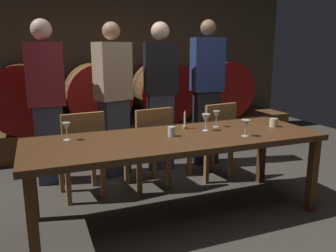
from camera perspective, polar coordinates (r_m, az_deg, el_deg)
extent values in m
plane|color=#3F3A33|center=(3.10, 7.22, -15.24)|extent=(7.69, 7.69, 0.00)
cube|color=brown|center=(5.65, -7.97, 10.70)|extent=(5.92, 0.24, 2.51)
cube|color=brown|center=(5.27, -6.18, -1.10)|extent=(5.32, 0.90, 0.39)
cylinder|color=#513319|center=(4.98, -23.42, 4.51)|extent=(0.88, 0.85, 0.88)
cylinder|color=maroon|center=(4.54, -23.54, 3.80)|extent=(0.89, 0.03, 0.89)
cylinder|color=maroon|center=(5.41, -23.32, 5.10)|extent=(0.89, 0.03, 0.89)
cylinder|color=#2D2D33|center=(4.98, -23.42, 4.51)|extent=(0.88, 0.04, 0.88)
cylinder|color=brown|center=(5.04, -12.16, 5.36)|extent=(0.88, 0.85, 0.88)
cylinder|color=#B21C16|center=(4.62, -11.24, 4.74)|extent=(0.89, 0.03, 0.89)
cylinder|color=#B21C16|center=(5.47, -12.94, 5.89)|extent=(0.89, 0.03, 0.89)
cylinder|color=#2D2D33|center=(5.04, -12.16, 5.36)|extent=(0.88, 0.04, 0.88)
cylinder|color=brown|center=(5.30, -1.23, 6.00)|extent=(0.88, 0.85, 0.88)
cylinder|color=maroon|center=(4.90, 0.56, 5.44)|extent=(0.89, 0.03, 0.89)
cylinder|color=maroon|center=(5.71, -2.78, 6.48)|extent=(0.89, 0.03, 0.89)
cylinder|color=#2D2D33|center=(5.30, -1.23, 6.00)|extent=(0.88, 0.04, 0.88)
cylinder|color=#513319|center=(5.72, 8.19, 6.37)|extent=(0.88, 0.85, 0.88)
cylinder|color=#9E1411|center=(5.35, 10.52, 5.85)|extent=(0.89, 0.03, 0.89)
cylinder|color=#9E1411|center=(6.11, 6.15, 6.82)|extent=(0.89, 0.03, 0.89)
cylinder|color=#2D2D33|center=(5.72, 8.19, 6.37)|extent=(0.88, 0.04, 0.88)
cube|color=#4C2D16|center=(2.87, 1.50, -2.25)|extent=(2.51, 0.86, 0.05)
cube|color=#4C2D16|center=(2.44, -21.95, -15.21)|extent=(0.07, 0.07, 0.68)
cube|color=#4C2D16|center=(3.33, 23.27, -7.75)|extent=(0.07, 0.07, 0.68)
cube|color=#4C2D16|center=(3.12, -22.00, -9.03)|extent=(0.07, 0.07, 0.68)
cube|color=#4C2D16|center=(3.86, 15.58, -4.43)|extent=(0.07, 0.07, 0.68)
cube|color=olive|center=(3.48, -14.64, -4.54)|extent=(0.44, 0.44, 0.04)
cube|color=olive|center=(3.25, -14.10, -1.51)|extent=(0.40, 0.09, 0.42)
cube|color=olive|center=(3.74, -12.55, -6.87)|extent=(0.05, 0.05, 0.42)
cube|color=olive|center=(3.68, -17.68, -7.57)|extent=(0.05, 0.05, 0.42)
cube|color=olive|center=(3.44, -10.95, -8.60)|extent=(0.05, 0.05, 0.42)
cube|color=olive|center=(3.36, -16.55, -9.42)|extent=(0.05, 0.05, 0.42)
cube|color=olive|center=(3.59, -3.62, -3.57)|extent=(0.45, 0.45, 0.04)
cube|color=olive|center=(3.38, -2.33, -0.58)|extent=(0.40, 0.09, 0.42)
cube|color=olive|center=(3.88, -2.41, -5.87)|extent=(0.05, 0.05, 0.42)
cube|color=olive|center=(3.74, -7.07, -6.66)|extent=(0.05, 0.05, 0.42)
cube|color=olive|center=(3.60, 0.09, -7.39)|extent=(0.05, 0.05, 0.42)
cube|color=olive|center=(3.45, -4.87, -8.32)|extent=(0.05, 0.05, 0.42)
cube|color=olive|center=(3.91, 7.16, -2.29)|extent=(0.45, 0.45, 0.04)
cube|color=olive|center=(3.72, 8.92, 0.52)|extent=(0.40, 0.10, 0.42)
cube|color=olive|center=(4.20, 7.54, -4.49)|extent=(0.05, 0.05, 0.42)
cube|color=olive|center=(4.01, 3.66, -5.24)|extent=(0.05, 0.05, 0.42)
cube|color=olive|center=(3.95, 10.54, -5.73)|extent=(0.05, 0.05, 0.42)
cube|color=olive|center=(3.75, 6.54, -6.61)|extent=(0.05, 0.05, 0.42)
cube|color=#33384C|center=(3.92, -19.32, -2.96)|extent=(0.30, 0.21, 0.87)
cube|color=maroon|center=(3.80, -20.17, 8.22)|extent=(0.39, 0.25, 0.66)
sphere|color=beige|center=(3.80, -20.72, 15.10)|extent=(0.21, 0.21, 0.21)
cube|color=#33384C|center=(3.97, -8.98, -1.99)|extent=(0.35, 0.29, 0.90)
cube|color=tan|center=(3.85, -9.38, 9.12)|extent=(0.44, 0.35, 0.64)
sphere|color=tan|center=(3.85, -9.63, 15.62)|extent=(0.20, 0.20, 0.20)
cube|color=#33384C|center=(4.14, -1.24, -0.88)|extent=(0.33, 0.25, 0.95)
cube|color=black|center=(4.03, -1.30, 9.78)|extent=(0.42, 0.30, 0.59)
sphere|color=beige|center=(4.03, -1.33, 15.78)|extent=(0.22, 0.22, 0.22)
cube|color=black|center=(4.36, 6.41, -0.26)|extent=(0.32, 0.23, 0.94)
cube|color=navy|center=(4.25, 6.68, 10.28)|extent=(0.41, 0.28, 0.65)
sphere|color=#8C664C|center=(4.26, 6.84, 16.23)|extent=(0.19, 0.19, 0.19)
cylinder|color=olive|center=(3.14, 2.86, -0.24)|extent=(0.05, 0.05, 0.02)
cylinder|color=#EDE5CC|center=(3.12, 2.87, 1.12)|extent=(0.02, 0.02, 0.13)
cone|color=yellow|center=(3.11, 2.89, 2.49)|extent=(0.01, 0.01, 0.02)
cylinder|color=silver|center=(2.86, -16.73, -2.28)|extent=(0.06, 0.06, 0.00)
cylinder|color=silver|center=(2.85, -16.78, -1.49)|extent=(0.01, 0.01, 0.08)
cone|color=silver|center=(2.83, -16.87, -0.09)|extent=(0.07, 0.07, 0.07)
cylinder|color=white|center=(3.08, 6.41, -0.76)|extent=(0.06, 0.06, 0.00)
cylinder|color=white|center=(3.07, 6.42, -0.14)|extent=(0.01, 0.01, 0.06)
cone|color=white|center=(3.05, 6.46, 1.24)|extent=(0.08, 0.08, 0.09)
cylinder|color=silver|center=(3.24, 8.15, -0.12)|extent=(0.06, 0.06, 0.00)
cylinder|color=silver|center=(3.23, 8.18, 0.64)|extent=(0.01, 0.01, 0.08)
cone|color=silver|center=(3.22, 8.22, 1.96)|extent=(0.07, 0.07, 0.07)
cylinder|color=silver|center=(2.94, 12.92, -1.65)|extent=(0.06, 0.06, 0.00)
cylinder|color=silver|center=(2.93, 12.95, -0.94)|extent=(0.01, 0.01, 0.07)
cone|color=silver|center=(2.92, 13.02, 0.38)|extent=(0.08, 0.08, 0.07)
cylinder|color=silver|center=(2.85, 0.60, -0.94)|extent=(0.06, 0.06, 0.08)
cylinder|color=beige|center=(3.37, 17.46, 0.57)|extent=(0.08, 0.08, 0.08)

